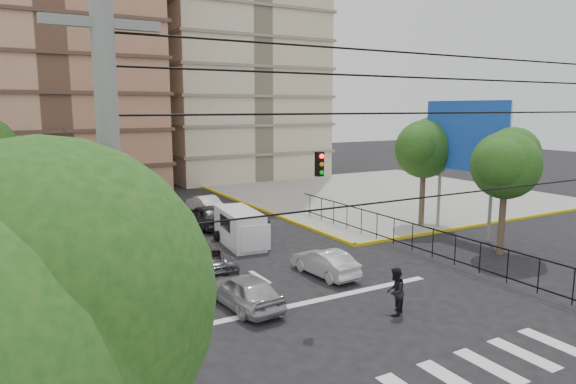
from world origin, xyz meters
TOP-DOWN VIEW (x-y plane):
  - ground at (0.00, 0.00)m, footprint 160.00×160.00m
  - sidewalk_ne at (20.00, 20.00)m, footprint 26.00×26.00m
  - stop_line at (0.00, 1.20)m, footprint 13.00×0.40m
  - park_fence at (9.00, 4.50)m, footprint 0.10×22.50m
  - billboard at (14.45, 6.00)m, footprint 0.36×6.20m
  - tree_park_a at (13.08, 2.01)m, footprint 4.41×3.60m
  - tree_park_c at (14.09, 9.01)m, footprint 4.65×3.80m
  - traffic_light_nw at (-7.80, 7.80)m, footprint 0.28×0.22m
  - traffic_light_hanging at (0.00, -2.04)m, footprint 18.00×9.12m
  - utility_pole_sw at (-9.00, -9.00)m, footprint 1.40×0.28m
  - van_right_lane at (1.57, 10.50)m, footprint 2.24×4.68m
  - van_left_lane at (-2.79, 19.34)m, footprint 1.98×4.66m
  - car_silver_front_left at (-2.17, 1.99)m, footprint 2.00×4.22m
  - car_white_front_right at (2.77, 3.70)m, footprint 1.61×3.92m
  - car_grey_mid_left at (-2.03, 7.09)m, footprint 2.94×5.34m
  - car_silver_rear_left at (-2.28, 14.39)m, footprint 2.58×5.08m
  - car_darkgrey_mid_right at (1.35, 15.73)m, footprint 2.14×4.65m
  - car_white_rear_right at (3.02, 20.52)m, footprint 1.57×4.09m
  - pedestrian_crosswalk at (2.53, -1.49)m, footprint 1.14×1.09m

SIDE VIEW (x-z plane):
  - ground at x=0.00m, z-range 0.00..0.00m
  - park_fence at x=9.00m, z-range -0.83..0.83m
  - stop_line at x=0.00m, z-range 0.00..0.01m
  - sidewalk_ne at x=20.00m, z-range 0.00..0.15m
  - car_white_front_right at x=2.77m, z-range 0.00..1.26m
  - car_white_rear_right at x=3.02m, z-range 0.00..1.33m
  - car_silver_front_left at x=-2.17m, z-range 0.00..1.39m
  - car_silver_rear_left at x=-2.28m, z-range 0.00..1.41m
  - car_grey_mid_left at x=-2.03m, z-range 0.00..1.42m
  - car_darkgrey_mid_right at x=1.35m, z-range 0.00..1.54m
  - pedestrian_crosswalk at x=2.53m, z-range 0.00..1.86m
  - van_right_lane at x=1.57m, z-range -0.03..2.00m
  - van_left_lane at x=-2.79m, z-range -0.03..2.06m
  - traffic_light_nw at x=-7.80m, z-range 0.91..5.31m
  - utility_pole_sw at x=-9.00m, z-range 0.27..9.27m
  - tree_park_a at x=13.08m, z-range 1.60..8.42m
  - tree_park_c at x=14.09m, z-range 1.71..8.96m
  - traffic_light_hanging at x=0.00m, z-range 5.44..6.36m
  - billboard at x=14.45m, z-range 1.95..10.05m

